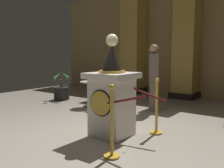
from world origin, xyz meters
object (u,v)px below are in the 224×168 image
stanchion_far (157,114)px  cafe_chair_red (104,88)px  pedestal_clock (112,97)px  potted_palm_left (62,91)px  stanchion_near (112,132)px  cafe_table (90,91)px  bystander_guest (153,76)px

stanchion_far → cafe_chair_red: stanchion_far is taller
stanchion_far → cafe_chair_red: size_ratio=1.09×
pedestal_clock → stanchion_far: 0.91m
potted_palm_left → cafe_chair_red: size_ratio=0.98×
pedestal_clock → cafe_chair_red: size_ratio=1.91×
stanchion_near → cafe_table: stanchion_near is taller
cafe_table → cafe_chair_red: cafe_chair_red is taller
stanchion_near → cafe_chair_red: bearing=131.0°
stanchion_far → cafe_table: bearing=158.2°
potted_palm_left → bystander_guest: 3.22m
stanchion_far → cafe_chair_red: (-2.04, 0.97, 0.21)m
stanchion_near → bystander_guest: 3.19m
pedestal_clock → stanchion_far: bearing=45.5°
bystander_guest → pedestal_clock: bearing=-81.3°
potted_palm_left → cafe_table: (1.45, -0.24, 0.18)m
pedestal_clock → cafe_chair_red: 2.14m
stanchion_near → bystander_guest: size_ratio=0.62×
pedestal_clock → potted_palm_left: 3.98m
bystander_guest → cafe_chair_red: bearing=-149.0°
stanchion_near → potted_palm_left: (-4.06, 2.66, -0.10)m
stanchion_near → potted_palm_left: size_ratio=1.13×
pedestal_clock → bystander_guest: bearing=98.7°
potted_palm_left → cafe_chair_red: cafe_chair_red is taller
pedestal_clock → cafe_chair_red: bearing=132.7°
stanchion_near → bystander_guest: bystander_guest is taller
potted_palm_left → bystander_guest: size_ratio=0.55×
potted_palm_left → bystander_guest: (3.14, 0.34, 0.64)m
pedestal_clock → cafe_table: pedestal_clock is taller
stanchion_near → cafe_chair_red: 3.10m
potted_palm_left → cafe_table: size_ratio=1.32×
cafe_table → stanchion_near: bearing=-42.8°
cafe_chair_red → potted_palm_left: bearing=171.0°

